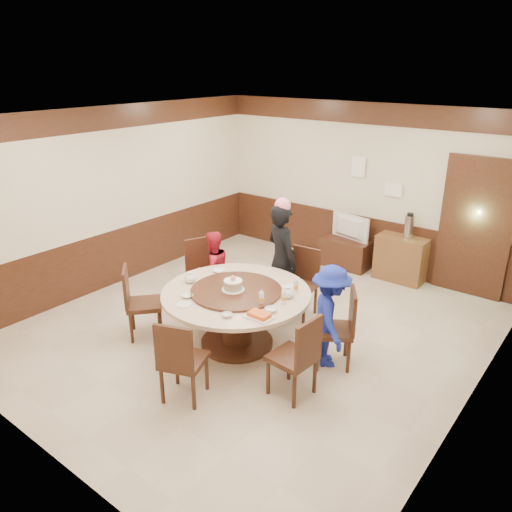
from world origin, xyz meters
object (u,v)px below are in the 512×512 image
Objects in this scene: banquet_table at (236,307)px; shrimp_platter at (259,316)px; tv_stand at (346,253)px; side_cabinet at (401,259)px; person_blue at (330,316)px; person_standing at (282,260)px; thermos at (409,227)px; television at (347,228)px; birthday_cake at (233,285)px; person_red at (213,270)px.

banquet_table is 0.77m from shrimp_platter.
tv_stand is 1.06× the size of side_cabinet.
banquet_table is 3.34m from side_cabinet.
banquet_table is 1.47× the size of person_blue.
person_standing is 1.62m from shrimp_platter.
thermos reaches higher than side_cabinet.
television reaches higher than banquet_table.
person_standing reaches higher than side_cabinet.
person_standing is 2.12m from television.
person_blue is at bearing -83.75° from side_cabinet.
banquet_table is at bearing -104.23° from side_cabinet.
person_blue is 4.44× the size of birthday_cake.
person_red is (-0.90, -0.45, -0.23)m from person_standing.
side_cabinet reaches higher than tv_stand.
tv_stand is 0.47m from television.
person_standing is (-0.08, 1.09, 0.28)m from banquet_table.
person_standing reaches higher than television.
person_blue is at bearing 18.51° from birthday_cake.
person_blue reaches higher than banquet_table.
banquet_table is at bearing 150.52° from shrimp_platter.
birthday_cake is 0.94× the size of shrimp_platter.
banquet_table is at bearing -86.95° from tv_stand.
person_standing reaches higher than person_blue.
television reaches higher than side_cabinet.
thermos is at bearing 74.32° from birthday_cake.
birthday_cake is 0.35× the size of side_cabinet.
birthday_cake is at bearing 69.90° from person_red.
birthday_cake is at bearing 66.88° from person_blue.
side_cabinet is at bearing -35.39° from person_blue.
person_red is (-0.98, 0.64, 0.04)m from banquet_table.
person_red is at bearing 145.09° from birthday_cake.
shrimp_platter is at bearing -94.11° from thermos.
shrimp_platter is (0.66, -0.33, -0.07)m from birthday_cake.
person_standing is 2.19m from tv_stand.
thermos is at bearing -36.88° from person_blue.
thermos is (0.98, 2.14, 0.13)m from person_standing.
banquet_table is 4.87× the size of thermos.
television is at bearing -17.00° from person_blue.
shrimp_platter is 3.65m from television.
thermos is (1.07, 0.03, 0.22)m from television.
tv_stand is 1.00m from side_cabinet.
person_red is 0.92× the size of person_blue.
person_red is 3.22m from thermos.
tv_stand is 1.27m from thermos.
tv_stand is (-0.81, 3.56, -0.53)m from shrimp_platter.
person_blue is at bearing 97.14° from person_red.
television is at bearing 102.78° from shrimp_platter.
tv_stand is 2.24× the size of thermos.
thermos is (0.92, 3.26, 0.09)m from birthday_cake.
side_cabinet is at bearing 87.09° from shrimp_platter.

